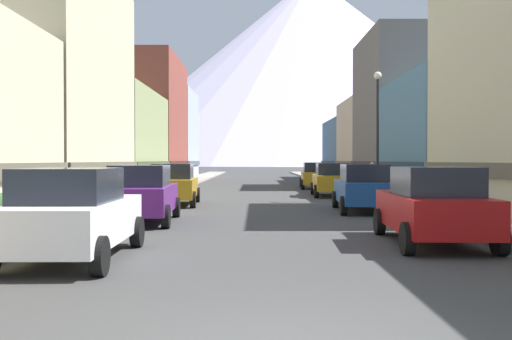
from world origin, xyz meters
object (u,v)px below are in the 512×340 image
object	(u,v)px
car_left_0	(71,214)
pedestrian_2	(372,179)
car_right_3	(315,175)
potted_plant_0	(30,204)
car_right_2	(331,179)
streetlamp_right	(377,116)
car_left_2	(173,184)
pedestrian_0	(371,178)
car_right_1	(363,188)
car_right_0	(432,205)
car_left_1	(140,194)

from	to	relation	value
car_left_0	pedestrian_2	size ratio (longest dim) A/B	2.83
car_right_3	potted_plant_0	bearing A→B (deg)	-115.93
car_right_2	streetlamp_right	distance (m)	5.50
car_left_2	car_right_2	xyz separation A→B (m)	(7.59, 6.16, 0.00)
pedestrian_0	pedestrian_2	world-z (taller)	pedestrian_0
potted_plant_0	car_right_1	bearing A→B (deg)	22.28
car_left_0	streetlamp_right	bearing A→B (deg)	59.78
car_left_0	car_right_1	size ratio (longest dim) A/B	0.99
potted_plant_0	pedestrian_2	xyz separation A→B (m)	(13.25, 14.83, 0.26)
car_right_3	pedestrian_2	xyz separation A→B (m)	(2.45, -7.38, -0.03)
potted_plant_0	car_right_0	bearing A→B (deg)	-20.84
pedestrian_2	streetlamp_right	world-z (taller)	streetlamp_right
car_left_2	car_right_1	distance (m)	8.22
car_left_1	pedestrian_2	distance (m)	17.48
car_right_0	pedestrian_0	world-z (taller)	pedestrian_0
car_left_1	pedestrian_0	distance (m)	17.76
car_right_0	streetlamp_right	size ratio (longest dim) A/B	0.76
pedestrian_0	car_right_0	bearing A→B (deg)	-97.25
pedestrian_2	car_right_1	bearing A→B (deg)	-103.26
pedestrian_2	streetlamp_right	size ratio (longest dim) A/B	0.27
car_right_1	potted_plant_0	world-z (taller)	car_right_1
car_left_1	potted_plant_0	distance (m)	3.26
car_left_2	streetlamp_right	xyz separation A→B (m)	(9.15, 1.89, 3.09)
car_left_2	streetlamp_right	size ratio (longest dim) A/B	0.76
car_left_2	pedestrian_2	distance (m)	12.39
car_right_2	car_right_1	bearing A→B (deg)	-90.00
car_right_3	pedestrian_0	bearing A→B (deg)	-70.78
potted_plant_0	pedestrian_0	world-z (taller)	pedestrian_0
car_left_2	car_right_1	xyz separation A→B (m)	(7.59, -3.16, 0.00)
pedestrian_2	car_right_0	bearing A→B (deg)	-97.38
car_left_2	potted_plant_0	bearing A→B (deg)	-112.91
car_right_1	potted_plant_0	size ratio (longest dim) A/B	5.13
car_right_2	car_left_1	bearing A→B (deg)	-119.88
car_left_2	car_left_1	bearing A→B (deg)	-90.00
car_right_3	pedestrian_2	size ratio (longest dim) A/B	2.86
car_left_0	car_left_2	size ratio (longest dim) A/B	0.99
car_left_2	potted_plant_0	distance (m)	8.23
car_right_0	potted_plant_0	world-z (taller)	car_right_0
car_left_1	car_left_2	bearing A→B (deg)	90.00
car_right_2	pedestrian_0	xyz separation A→B (m)	(2.45, 1.43, 0.02)
car_left_0	pedestrian_0	distance (m)	23.65
car_right_3	pedestrian_2	bearing A→B (deg)	-71.62
car_right_3	pedestrian_0	size ratio (longest dim) A/B	2.67
car_right_2	streetlamp_right	size ratio (longest dim) A/B	0.76
car_right_1	car_right_3	xyz separation A→B (m)	(-0.00, 17.79, 0.00)
pedestrian_2	potted_plant_0	bearing A→B (deg)	-131.78
car_left_0	streetlamp_right	distance (m)	18.44
potted_plant_0	car_left_0	bearing A→B (deg)	-62.84
potted_plant_0	streetlamp_right	distance (m)	15.92
car_right_1	car_right_0	bearing A→B (deg)	-90.00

